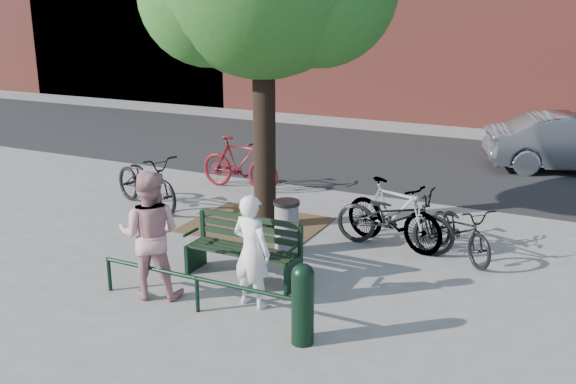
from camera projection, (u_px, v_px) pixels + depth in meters
The scene contains 15 objects.
ground at pixel (243, 278), 9.60m from camera, with size 90.00×90.00×0.00m, color gray.
dirt_pit at pixel (256, 225), 11.91m from camera, with size 2.40×2.00×0.02m, color brown.
road at pixel (405, 160), 16.92m from camera, with size 40.00×7.00×0.01m, color black.
park_bench at pixel (245, 247), 9.53m from camera, with size 1.74×0.54×0.97m.
guard_railing at pixel (197, 284), 8.45m from camera, with size 3.06×0.06×0.51m.
person_left at pixel (252, 251), 8.53m from camera, with size 0.57×0.38×1.57m, color silver.
person_right at pixel (150, 234), 8.80m from camera, with size 0.88×0.69×1.82m, color tan.
bollard at pixel (303, 301), 7.63m from camera, with size 0.28×0.28×1.03m.
litter_bin at pixel (287, 227), 10.49m from camera, with size 0.43×0.43×0.89m.
bicycle_a at pixel (146, 181), 12.82m from camera, with size 0.74×2.13×1.12m, color black.
bicycle_b at pixel (240, 163), 14.11m from camera, with size 0.55×1.95×1.17m, color #5B0D12.
bicycle_c at pixel (395, 218), 10.65m from camera, with size 0.71×2.04×1.07m, color black.
bicycle_d at pixel (393, 214), 10.74m from camera, with size 0.54×1.91×1.15m, color gray.
bicycle_e at pixel (461, 230), 10.34m from camera, with size 0.60×1.72×0.90m, color black.
parked_car at pixel (576, 143), 15.59m from camera, with size 1.48×4.25×1.40m, color slate.
Camera 1 is at (4.52, -7.64, 3.94)m, focal length 40.00 mm.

